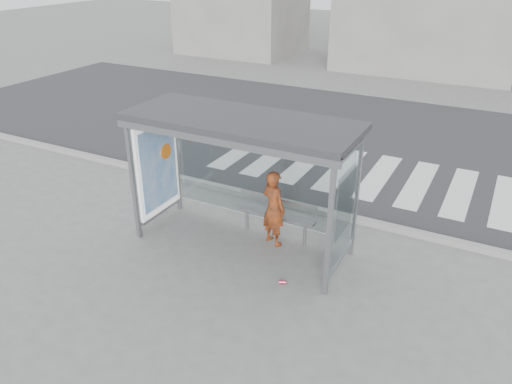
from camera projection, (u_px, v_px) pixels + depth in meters
ground at (242, 245)px, 9.88m from camera, size 80.00×80.00×0.00m
road at (352, 138)px, 15.44m from camera, size 30.00×10.00×0.01m
curb at (284, 202)px, 11.40m from camera, size 30.00×0.18×0.12m
crosswalk at (359, 173)px, 13.04m from camera, size 7.55×3.00×0.00m
bus_shelter at (225, 147)px, 9.21m from camera, size 4.25×1.65×2.62m
building_center at (431, 15)px, 23.08m from camera, size 8.00×5.00×5.00m
person at (274, 208)px, 9.62m from camera, size 0.66×0.56×1.55m
bench at (276, 215)px, 9.93m from camera, size 1.66×0.21×0.86m
soda_can at (282, 282)px, 8.72m from camera, size 0.14×0.11×0.07m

